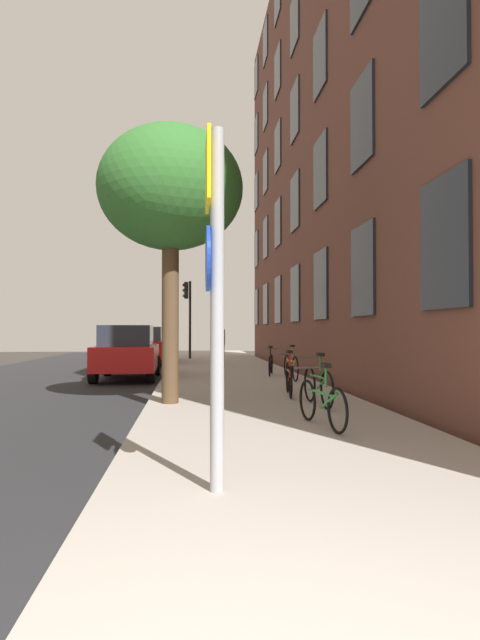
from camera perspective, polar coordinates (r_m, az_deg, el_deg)
ground_plane at (r=16.82m, az=-13.01°, el=-6.16°), size 41.80×41.80×0.00m
road_asphalt at (r=17.22m, az=-19.99°, el=-5.98°), size 7.00×38.00×0.01m
sidewalk at (r=16.72m, az=-0.96°, el=-6.01°), size 4.20×38.00×0.12m
building_facade at (r=17.98m, az=8.08°, el=21.74°), size 0.56×27.00×16.90m
sign_post at (r=4.51m, az=-2.80°, el=4.51°), size 0.16×0.60×3.10m
traffic_light at (r=25.59m, az=-5.65°, el=1.57°), size 0.43×0.24×3.75m
tree_near at (r=10.32m, az=-7.52°, el=13.71°), size 2.74×2.74×5.21m
bicycle_0 at (r=7.60m, az=8.84°, el=-8.76°), size 0.44×1.68×0.91m
bicycle_1 at (r=9.70m, az=8.45°, el=-6.96°), size 0.42×1.69×0.96m
bicycle_2 at (r=11.13m, az=5.33°, el=-6.24°), size 0.42×1.66×0.95m
bicycle_3 at (r=14.57m, az=5.55°, el=-4.99°), size 0.42×1.73×0.97m
bicycle_4 at (r=16.11m, az=3.34°, el=-4.74°), size 0.51×1.64×0.90m
pedestrian_0 at (r=19.81m, az=-2.16°, el=-2.37°), size 0.52×0.52×1.63m
car_0 at (r=16.24m, az=-12.08°, el=-3.37°), size 1.84×4.03×1.62m
car_1 at (r=23.05m, az=-10.25°, el=-2.70°), size 1.92×4.43×1.62m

